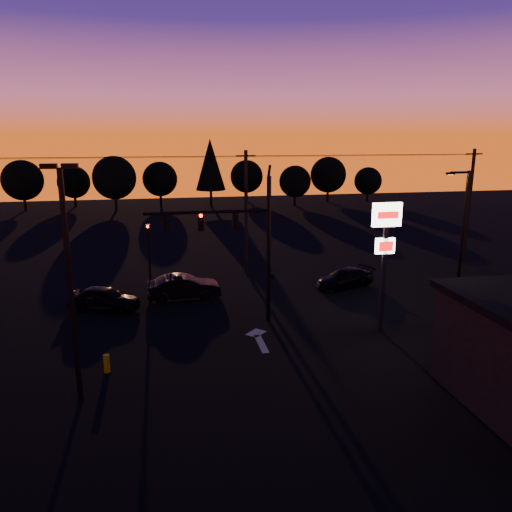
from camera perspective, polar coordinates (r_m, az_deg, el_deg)
The scene contains 24 objects.
ground at distance 24.13m, azimuth -0.08°, elevation -11.04°, with size 120.00×120.00×0.00m, color black.
lane_arrow at distance 25.71m, azimuth 0.32°, elevation -9.40°, with size 1.20×3.10×0.01m.
traffic_signal_mast at distance 26.33m, azimuth -1.93°, elevation 2.41°, with size 6.79×0.52×8.58m.
secondary_signal at distance 33.79m, azimuth -12.17°, elevation 1.07°, with size 0.30×0.31×4.35m.
parking_lot_light at distance 19.43m, azimuth -20.59°, elevation -1.62°, with size 1.25×0.30×9.14m.
pylon_sign at distance 26.07m, azimuth 14.57°, elevation 1.81°, with size 1.50×0.28×6.80m.
streetlight at distance 32.96m, azimuth 22.46°, elevation 2.78°, with size 1.55×0.35×8.00m.
utility_pole_1 at distance 36.45m, azimuth -1.14°, elevation 5.07°, with size 1.40×0.26×9.00m.
utility_pole_2 at distance 43.27m, azimuth 23.17°, elevation 5.36°, with size 1.40×0.26×9.00m.
power_wires at distance 36.05m, azimuth -1.17°, elevation 11.33°, with size 36.00×1.22×0.07m.
bollard at distance 23.15m, azimuth -16.69°, elevation -11.69°, with size 0.27×0.27×0.81m, color #A39C00.
tree_0 at distance 73.95m, azimuth -25.13°, elevation 7.84°, with size 5.36×5.36×6.74m.
tree_1 at distance 75.74m, azimuth -20.11°, elevation 7.93°, with size 4.54×4.54×5.71m.
tree_2 at distance 69.98m, azimuth -15.90°, elevation 8.60°, with size 5.77×5.78×7.26m.
tree_3 at distance 73.77m, azimuth -10.92°, elevation 8.63°, with size 4.95×4.95×6.22m.
tree_4 at distance 70.98m, azimuth -5.24°, elevation 10.39°, with size 4.18×4.18×9.50m.
tree_5 at distance 76.89m, azimuth -1.08°, elevation 9.07°, with size 4.95×4.95×6.22m.
tree_6 at distance 72.39m, azimuth 4.48°, elevation 8.49°, with size 4.54×4.54×5.71m.
tree_7 at distance 76.96m, azimuth 8.26°, elevation 9.17°, with size 5.36×5.36×6.74m.
tree_8 at distance 78.29m, azimuth 12.68°, elevation 8.37°, with size 4.12×4.12×5.19m.
car_left at distance 30.74m, azimuth -16.95°, elevation -4.66°, with size 1.68×4.17×1.42m, color black.
car_mid at distance 31.75m, azimuth -8.24°, elevation -3.52°, with size 1.59×4.57×1.51m, color black.
car_right at distance 34.37m, azimuth 10.15°, elevation -2.49°, with size 1.71×4.20×1.22m, color black.
suv_parked at distance 24.67m, azimuth 24.81°, elevation -10.05°, with size 2.31×5.00×1.39m, color black.
Camera 1 is at (-4.12, -21.50, 10.16)m, focal length 35.00 mm.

